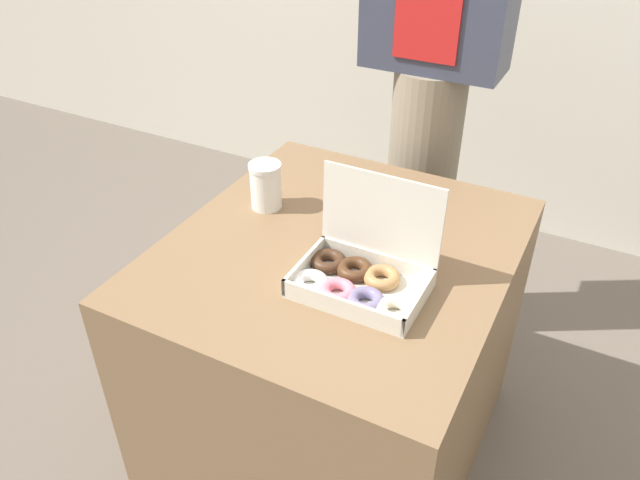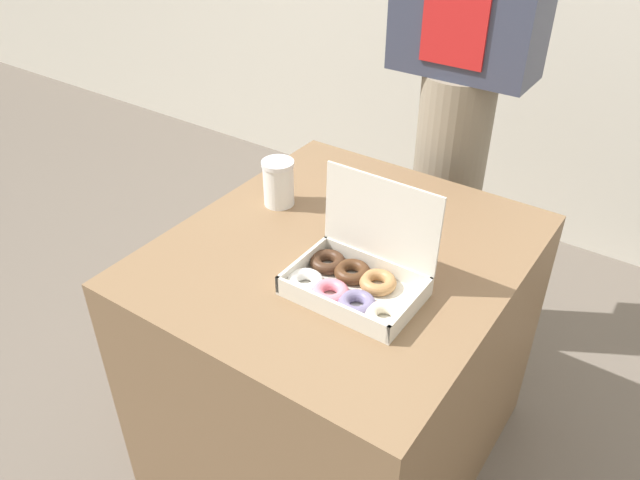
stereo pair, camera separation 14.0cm
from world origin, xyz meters
TOP-DOWN VIEW (x-y plane):
  - ground_plane at (0.00, 0.00)m, footprint 14.00×14.00m
  - table at (0.00, 0.00)m, footprint 0.80×0.90m
  - donut_box at (0.11, -0.12)m, footprint 0.31×0.21m
  - coffee_cup at (-0.25, 0.08)m, footprint 0.09×0.09m
  - person_customer at (-0.01, 0.65)m, footprint 0.41×0.23m

SIDE VIEW (x-z plane):
  - ground_plane at x=0.00m, z-range 0.00..0.00m
  - table at x=0.00m, z-range 0.00..0.73m
  - donut_box at x=0.11m, z-range 0.65..0.89m
  - coffee_cup at x=-0.25m, z-range 0.73..0.86m
  - person_customer at x=-0.01m, z-range 0.09..1.92m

